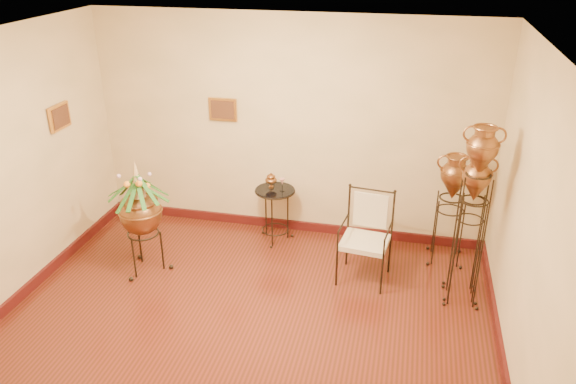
% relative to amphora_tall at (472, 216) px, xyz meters
% --- Properties ---
extents(ground, '(5.00, 5.00, 0.00)m').
position_rel_amphora_tall_xyz_m(ground, '(-2.15, -1.34, -1.01)').
color(ground, maroon).
rests_on(ground, ground).
extents(room_shell, '(5.02, 5.02, 2.81)m').
position_rel_amphora_tall_xyz_m(room_shell, '(-2.16, -1.34, 0.72)').
color(room_shell, beige).
rests_on(room_shell, ground).
extents(amphora_tall, '(0.50, 0.50, 1.98)m').
position_rel_amphora_tall_xyz_m(amphora_tall, '(0.00, 0.00, 0.00)').
color(amphora_tall, black).
rests_on(amphora_tall, ground).
extents(amphora_mid, '(0.48, 0.48, 1.64)m').
position_rel_amphora_tall_xyz_m(amphora_mid, '(0.00, 0.08, -0.19)').
color(amphora_mid, black).
rests_on(amphora_mid, ground).
extents(amphora_short, '(0.42, 0.42, 1.37)m').
position_rel_amphora_tall_xyz_m(amphora_short, '(-0.15, 0.80, -0.33)').
color(amphora_short, black).
rests_on(amphora_short, ground).
extents(planter_urn, '(0.93, 0.93, 1.41)m').
position_rel_amphora_tall_xyz_m(planter_urn, '(-3.57, -0.21, -0.23)').
color(planter_urn, black).
rests_on(planter_urn, ground).
extents(armchair, '(0.64, 0.61, 1.04)m').
position_rel_amphora_tall_xyz_m(armchair, '(-1.07, 0.16, -0.49)').
color(armchair, black).
rests_on(armchair, ground).
extents(side_table, '(0.57, 0.57, 0.90)m').
position_rel_amphora_tall_xyz_m(side_table, '(-2.26, 0.81, -0.64)').
color(side_table, black).
rests_on(side_table, ground).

